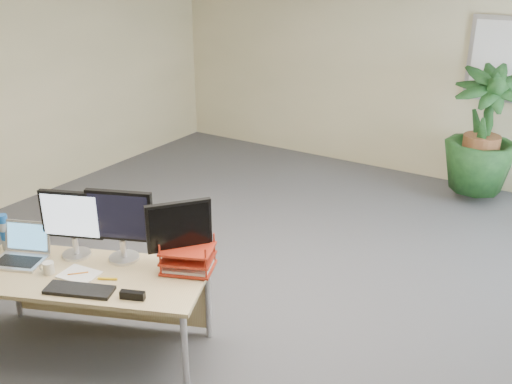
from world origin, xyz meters
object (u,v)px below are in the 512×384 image
Objects in this scene: floor_plant at (482,139)px; laptop at (22,251)px; monitor_left at (72,220)px; desk at (94,283)px; monitor_right at (120,221)px.

floor_plant is 4.85m from laptop.
floor_plant is at bearing 64.99° from monitor_left.
laptop is at bearing -140.54° from monitor_left.
monitor_right reaches higher than desk.
floor_plant is (1.69, 4.15, 0.25)m from desk.
monitor_right is 1.21× the size of laptop.
floor_plant is at bearing 67.87° from desk.
monitor_left is at bearing -156.23° from monitor_right.
laptop is at bearing -116.90° from floor_plant.
floor_plant is 3.01× the size of monitor_left.
floor_plant reaches higher than laptop.
monitor_left is 0.36m from monitor_right.
floor_plant is 3.45× the size of laptop.
desk is at bearing -117.61° from monitor_right.
floor_plant reaches higher than monitor_right.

